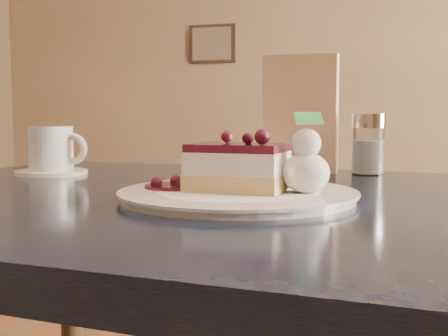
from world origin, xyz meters
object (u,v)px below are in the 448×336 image
(main_table, at_px, (250,251))
(cheesecake_slice, at_px, (238,168))
(coffee_set, at_px, (52,153))
(dessert_plate, at_px, (238,195))

(main_table, height_order, cheesecake_slice, cheesecake_slice)
(cheesecake_slice, distance_m, coffee_set, 0.50)
(cheesecake_slice, xyz_separation_m, coffee_set, (-0.44, 0.23, -0.00))
(dessert_plate, bearing_deg, main_table, 85.23)
(dessert_plate, bearing_deg, cheesecake_slice, 153.43)
(cheesecake_slice, relative_size, coffee_set, 0.91)
(main_table, xyz_separation_m, dessert_plate, (-0.00, -0.05, 0.09))
(main_table, relative_size, dessert_plate, 4.29)
(dessert_plate, height_order, coffee_set, coffee_set)
(main_table, xyz_separation_m, cheesecake_slice, (-0.00, -0.05, 0.13))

